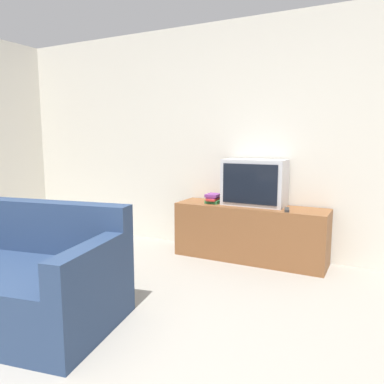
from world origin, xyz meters
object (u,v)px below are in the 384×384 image
Objects in this scene: tv_stand at (250,233)px; book_stack at (213,198)px; remote_on_stand at (287,210)px; television at (254,182)px.

book_stack is at bearing -176.86° from tv_stand.
remote_on_stand is at bearing -14.23° from tv_stand.
book_stack reaches higher than remote_on_stand.
remote_on_stand is (0.39, -0.16, -0.24)m from television.
tv_stand is 2.44× the size of television.
remote_on_stand is (0.84, -0.08, -0.04)m from book_stack.
remote_on_stand is at bearing -5.53° from book_stack.
tv_stand is at bearing -110.87° from television.
remote_on_stand is (0.41, -0.10, 0.31)m from tv_stand.
television is (0.02, 0.05, 0.54)m from tv_stand.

